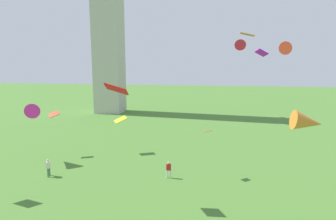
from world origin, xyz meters
The scene contains 12 objects.
person_2 centered at (2.91, 19.54, 0.90)m, with size 0.49×0.26×1.58m.
person_3 centered at (-8.40, 18.35, 0.96)m, with size 0.33×0.52×1.70m.
kite_flying_0 centered at (9.77, 22.01, 13.17)m, with size 1.29×0.91×0.35m.
kite_flying_1 centered at (11.96, 27.04, 11.64)m, with size 1.29×1.68×0.86m.
kite_flying_2 centered at (-12.31, 22.18, 5.22)m, with size 2.96×3.02×2.33m.
kite_flying_3 centered at (12.55, 12.70, 7.09)m, with size 2.04×1.40×1.53m.
kite_flying_4 centered at (-3.80, 26.57, 3.94)m, with size 1.76×1.58×0.77m.
kite_flying_6 centered at (-0.34, 14.74, 8.76)m, with size 1.82×1.12×1.03m.
kite_flying_7 centered at (-11.00, 24.56, 4.78)m, with size 1.38×1.12×0.74m.
kite_flying_8 centered at (12.77, 19.44, 11.90)m, with size 1.69×1.90×1.22m.
kite_flying_9 centered at (6.36, 20.55, 4.39)m, with size 0.96×0.92×0.17m.
kite_flying_10 centered at (8.60, 15.92, 12.11)m, with size 0.92×1.39×1.13m.
Camera 1 is at (6.43, -6.00, 10.90)m, focal length 31.18 mm.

